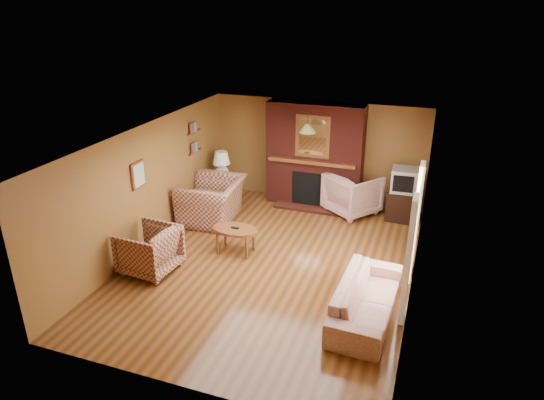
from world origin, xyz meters
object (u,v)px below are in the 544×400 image
at_px(coffee_table, 235,231).
at_px(table_lamp, 222,164).
at_px(plaid_armchair, 149,250).
at_px(crt_tv, 404,180).
at_px(side_table, 223,190).
at_px(floral_sofa, 366,299).
at_px(fireplace, 315,156).
at_px(plaid_loveseat, 212,200).
at_px(floral_armchair, 352,193).
at_px(tv_stand, 402,205).

relative_size(coffee_table, table_lamp, 1.29).
height_order(plaid_armchair, crt_tv, crt_tv).
bearing_deg(side_table, floral_sofa, -40.63).
height_order(fireplace, crt_tv, fireplace).
height_order(plaid_loveseat, side_table, plaid_loveseat).
height_order(floral_armchair, side_table, floral_armchair).
distance_m(fireplace, crt_tv, 2.07).
height_order(plaid_armchair, floral_sofa, plaid_armchair).
bearing_deg(table_lamp, side_table, 90.00).
height_order(fireplace, tv_stand, fireplace).
bearing_deg(tv_stand, fireplace, 177.24).
distance_m(plaid_armchair, crt_tv, 5.50).
distance_m(fireplace, floral_armchair, 1.22).
relative_size(side_table, table_lamp, 0.77).
xyz_separation_m(fireplace, plaid_loveseat, (-1.85, -1.60, -0.73)).
bearing_deg(table_lamp, fireplace, 14.29).
bearing_deg(fireplace, table_lamp, -165.71).
distance_m(floral_sofa, floral_armchair, 3.87).
distance_m(tv_stand, crt_tv, 0.59).
relative_size(fireplace, floral_armchair, 2.33).
distance_m(floral_armchair, coffee_table, 3.11).
relative_size(floral_armchair, crt_tv, 1.79).
distance_m(side_table, table_lamp, 0.65).
relative_size(fireplace, crt_tv, 4.16).
bearing_deg(plaid_armchair, floral_armchair, 146.94).
bearing_deg(fireplace, tv_stand, -5.15).
height_order(coffee_table, tv_stand, tv_stand).
relative_size(floral_sofa, table_lamp, 2.98).
xyz_separation_m(coffee_table, crt_tv, (2.84, 2.60, 0.48)).
bearing_deg(floral_armchair, table_lamp, 41.88).
distance_m(plaid_loveseat, floral_armchair, 3.14).
bearing_deg(coffee_table, side_table, 120.23).
distance_m(fireplace, floral_sofa, 4.49).
xyz_separation_m(coffee_table, table_lamp, (-1.31, 2.25, 0.48)).
xyz_separation_m(floral_sofa, crt_tv, (0.15, 3.78, 0.62)).
height_order(plaid_loveseat, plaid_armchair, plaid_loveseat).
xyz_separation_m(plaid_armchair, side_table, (-0.15, 3.39, -0.15)).
bearing_deg(fireplace, plaid_loveseat, -139.14).
bearing_deg(crt_tv, plaid_loveseat, -160.13).
bearing_deg(tv_stand, coffee_table, -135.08).
xyz_separation_m(plaid_loveseat, tv_stand, (3.90, 1.42, -0.12)).
xyz_separation_m(plaid_armchair, crt_tv, (4.00, 3.74, 0.50)).
bearing_deg(plaid_loveseat, coffee_table, 36.96).
xyz_separation_m(floral_armchair, table_lamp, (-3.06, -0.32, 0.45)).
bearing_deg(plaid_armchair, floral_sofa, 94.47).
relative_size(floral_sofa, coffee_table, 2.30).
bearing_deg(plaid_loveseat, tv_stand, 105.09).
relative_size(plaid_loveseat, plaid_armchair, 1.52).
bearing_deg(tv_stand, plaid_loveseat, -157.67).
xyz_separation_m(fireplace, floral_sofa, (1.90, -3.97, -0.88)).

